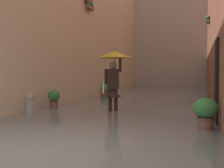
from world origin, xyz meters
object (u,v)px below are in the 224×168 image
at_px(person_wading, 114,67).
at_px(potted_plant_far_right, 54,100).
at_px(mooring_bollard, 30,107).
at_px(potted_plant_near_right, 107,89).
at_px(potted_plant_far_left, 205,113).

relative_size(person_wading, potted_plant_far_right, 2.73).
relative_size(potted_plant_far_right, mooring_bollard, 0.98).
height_order(potted_plant_far_right, potted_plant_near_right, potted_plant_near_right).
distance_m(person_wading, potted_plant_far_right, 2.34).
distance_m(potted_plant_near_right, mooring_bollard, 8.02).
height_order(potted_plant_far_right, potted_plant_far_left, potted_plant_far_left).
relative_size(person_wading, potted_plant_near_right, 2.64).
bearing_deg(potted_plant_far_right, mooring_bollard, 93.01).
bearing_deg(mooring_bollard, potted_plant_near_right, -88.01).
bearing_deg(potted_plant_near_right, potted_plant_far_left, 120.24).
bearing_deg(person_wading, potted_plant_near_right, -70.17).
height_order(person_wading, potted_plant_far_right, person_wading).
bearing_deg(potted_plant_far_left, potted_plant_near_right, -59.76).
bearing_deg(potted_plant_far_left, mooring_bollard, -7.48).
bearing_deg(person_wading, potted_plant_far_right, 3.16).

